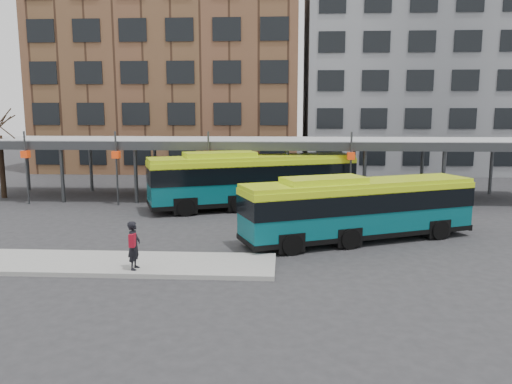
# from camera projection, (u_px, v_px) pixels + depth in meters

# --- Properties ---
(ground) EXTENTS (120.00, 120.00, 0.00)m
(ground) POSITION_uv_depth(u_px,v_px,m) (243.00, 247.00, 22.54)
(ground) COLOR #28282B
(ground) RESTS_ON ground
(boarding_island) EXTENTS (14.00, 3.00, 0.18)m
(boarding_island) POSITION_uv_depth(u_px,v_px,m) (100.00, 263.00, 19.88)
(boarding_island) COLOR gray
(boarding_island) RESTS_ON ground
(canopy) EXTENTS (40.00, 6.53, 4.80)m
(canopy) POSITION_uv_depth(u_px,v_px,m) (257.00, 143.00, 34.59)
(canopy) COLOR #999B9E
(canopy) RESTS_ON ground
(tree) EXTENTS (1.64, 1.64, 5.60)m
(tree) POSITION_uv_depth(u_px,v_px,m) (2.00, 164.00, 34.98)
(tree) COLOR black
(tree) RESTS_ON ground
(building_brick) EXTENTS (26.00, 14.00, 22.00)m
(building_brick) POSITION_uv_depth(u_px,v_px,m) (174.00, 64.00, 52.85)
(building_brick) COLOR brown
(building_brick) RESTS_ON ground
(building_grey) EXTENTS (24.00, 14.00, 20.00)m
(building_grey) POSITION_uv_depth(u_px,v_px,m) (422.00, 73.00, 51.57)
(building_grey) COLOR slate
(building_grey) RESTS_ON ground
(bus_front) EXTENTS (11.38, 6.68, 3.13)m
(bus_front) POSITION_uv_depth(u_px,v_px,m) (358.00, 207.00, 23.41)
(bus_front) COLOR #085058
(bus_front) RESTS_ON ground
(bus_rear) EXTENTS (13.19, 7.26, 3.60)m
(bus_rear) POSITION_uv_depth(u_px,v_px,m) (253.00, 178.00, 31.43)
(bus_rear) COLOR #085058
(bus_rear) RESTS_ON ground
(pedestrian) EXTENTS (0.44, 0.69, 1.84)m
(pedestrian) POSITION_uv_depth(u_px,v_px,m) (134.00, 245.00, 18.71)
(pedestrian) COLOR black
(pedestrian) RESTS_ON boarding_island
(bike_rack) EXTENTS (3.94, 1.26, 1.00)m
(bike_rack) POSITION_uv_depth(u_px,v_px,m) (436.00, 195.00, 33.76)
(bike_rack) COLOR slate
(bike_rack) RESTS_ON ground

